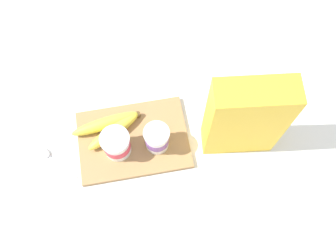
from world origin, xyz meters
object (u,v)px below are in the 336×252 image
(cutting_board, at_px, (133,140))
(cereal_box, at_px, (245,119))
(banana_bunch, at_px, (109,127))
(spoon, at_px, (52,159))
(yogurt_cup_front, at_px, (157,139))
(yogurt_cup_back, at_px, (116,144))

(cutting_board, height_order, cereal_box, cereal_box)
(cutting_board, xyz_separation_m, banana_bunch, (0.06, -0.04, 0.03))
(cutting_board, height_order, spoon, cutting_board)
(banana_bunch, xyz_separation_m, spoon, (0.16, 0.05, -0.03))
(yogurt_cup_front, xyz_separation_m, spoon, (0.28, -0.01, -0.05))
(yogurt_cup_back, distance_m, banana_bunch, 0.07)
(cereal_box, height_order, banana_bunch, cereal_box)
(cereal_box, relative_size, banana_bunch, 1.51)
(spoon, bearing_deg, banana_bunch, -162.47)
(cutting_board, distance_m, spoon, 0.22)
(yogurt_cup_front, height_order, spoon, yogurt_cup_front)
(yogurt_cup_front, xyz_separation_m, yogurt_cup_back, (0.10, -0.00, 0.00))
(cutting_board, bearing_deg, cereal_box, 170.44)
(yogurt_cup_back, bearing_deg, cutting_board, -151.14)
(yogurt_cup_back, height_order, spoon, yogurt_cup_back)
(cutting_board, distance_m, cereal_box, 0.31)
(cutting_board, distance_m, banana_bunch, 0.07)
(banana_bunch, distance_m, spoon, 0.17)
(yogurt_cup_front, bearing_deg, cutting_board, -22.94)
(cutting_board, xyz_separation_m, yogurt_cup_back, (0.04, 0.02, 0.05))
(cutting_board, height_order, yogurt_cup_back, yogurt_cup_back)
(yogurt_cup_back, height_order, banana_bunch, yogurt_cup_back)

